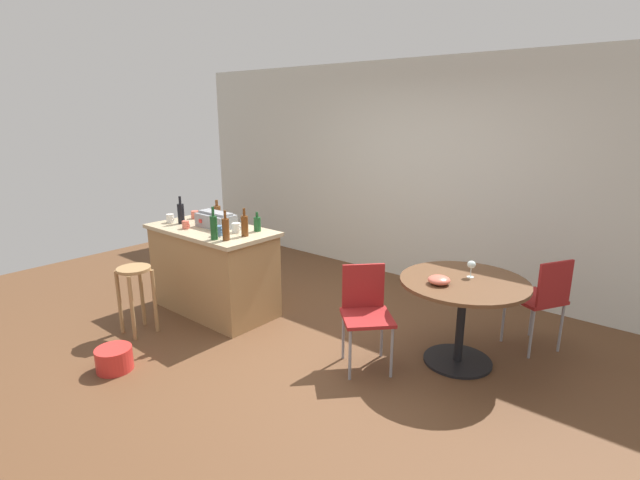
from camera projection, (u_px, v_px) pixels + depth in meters
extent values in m
plane|color=brown|center=(307.00, 347.00, 4.37)|extent=(8.80, 8.80, 0.00)
cube|color=beige|center=(434.00, 175.00, 5.71)|extent=(8.00, 0.10, 2.70)
cube|color=#A37A4C|center=(214.00, 272.00, 5.07)|extent=(1.36, 0.67, 0.87)
cube|color=tan|center=(211.00, 230.00, 4.95)|extent=(1.42, 0.73, 0.04)
cylinder|color=#A37A4C|center=(155.00, 301.00, 4.59)|extent=(0.04, 0.04, 0.63)
cylinder|color=#A37A4C|center=(142.00, 295.00, 4.74)|extent=(0.04, 0.04, 0.63)
cylinder|color=#A37A4C|center=(119.00, 302.00, 4.56)|extent=(0.04, 0.04, 0.63)
cylinder|color=#A37A4C|center=(132.00, 309.00, 4.42)|extent=(0.04, 0.04, 0.63)
cylinder|color=#A37A4C|center=(134.00, 269.00, 4.49)|extent=(0.31, 0.31, 0.03)
cylinder|color=black|center=(457.00, 361.00, 4.10)|extent=(0.58, 0.58, 0.02)
cylinder|color=black|center=(461.00, 324.00, 4.01)|extent=(0.07, 0.07, 0.72)
cylinder|color=brown|center=(464.00, 282.00, 3.91)|extent=(1.05, 1.05, 0.03)
cube|color=maroon|center=(535.00, 298.00, 4.25)|extent=(0.54, 0.54, 0.03)
cube|color=maroon|center=(555.00, 284.00, 4.03)|extent=(0.19, 0.33, 0.40)
cylinder|color=gray|center=(531.00, 334.00, 4.11)|extent=(0.02, 0.02, 0.46)
cylinder|color=gray|center=(561.00, 328.00, 4.22)|extent=(0.02, 0.02, 0.46)
cylinder|color=gray|center=(532.00, 313.00, 4.53)|extent=(0.02, 0.02, 0.46)
cylinder|color=gray|center=(503.00, 319.00, 4.41)|extent=(0.02, 0.02, 0.46)
cube|color=maroon|center=(367.00, 318.00, 3.90)|extent=(0.57, 0.57, 0.03)
cube|color=maroon|center=(363.00, 287.00, 4.03)|extent=(0.27, 0.28, 0.40)
cylinder|color=gray|center=(382.00, 333.00, 4.14)|extent=(0.02, 0.02, 0.44)
cylinder|color=gray|center=(343.00, 335.00, 4.10)|extent=(0.02, 0.02, 0.44)
cylinder|color=gray|center=(350.00, 355.00, 3.78)|extent=(0.02, 0.02, 0.44)
cylinder|color=gray|center=(392.00, 352.00, 3.81)|extent=(0.02, 0.02, 0.44)
cube|color=gray|center=(216.00, 221.00, 4.97)|extent=(0.43, 0.23, 0.14)
cube|color=gray|center=(216.00, 213.00, 4.95)|extent=(0.41, 0.14, 0.02)
cube|color=red|center=(200.00, 221.00, 4.95)|extent=(0.04, 0.01, 0.04)
cube|color=red|center=(213.00, 224.00, 4.81)|extent=(0.04, 0.01, 0.04)
cylinder|color=#603314|center=(226.00, 230.00, 4.46)|extent=(0.07, 0.07, 0.21)
cylinder|color=#603314|center=(225.00, 215.00, 4.42)|extent=(0.03, 0.03, 0.08)
cylinder|color=black|center=(181.00, 214.00, 5.12)|extent=(0.07, 0.07, 0.21)
cylinder|color=black|center=(180.00, 200.00, 5.09)|extent=(0.03, 0.03, 0.08)
cylinder|color=#194C23|center=(214.00, 228.00, 4.48)|extent=(0.07, 0.07, 0.23)
cylinder|color=#194C23|center=(213.00, 211.00, 4.44)|extent=(0.03, 0.03, 0.09)
cylinder|color=#603314|center=(217.00, 214.00, 5.24)|extent=(0.08, 0.08, 0.17)
cylinder|color=#603314|center=(217.00, 203.00, 5.20)|extent=(0.03, 0.03, 0.07)
cylinder|color=#603314|center=(245.00, 226.00, 4.61)|extent=(0.07, 0.07, 0.20)
cylinder|color=#603314|center=(244.00, 212.00, 4.57)|extent=(0.03, 0.03, 0.08)
cylinder|color=#194C23|center=(257.00, 224.00, 4.80)|extent=(0.07, 0.07, 0.14)
cylinder|color=#194C23|center=(257.00, 215.00, 4.78)|extent=(0.03, 0.03, 0.06)
cylinder|color=white|center=(170.00, 218.00, 5.18)|extent=(0.08, 0.08, 0.09)
torus|color=white|center=(173.00, 219.00, 5.15)|extent=(0.05, 0.01, 0.05)
cylinder|color=#4C7099|center=(218.00, 231.00, 4.63)|extent=(0.08, 0.08, 0.10)
torus|color=#4C7099|center=(222.00, 231.00, 4.60)|extent=(0.05, 0.01, 0.05)
cylinder|color=#DB6651|center=(195.00, 215.00, 5.39)|extent=(0.09, 0.09, 0.09)
torus|color=#DB6651|center=(198.00, 215.00, 5.35)|extent=(0.05, 0.01, 0.05)
cylinder|color=white|center=(236.00, 228.00, 4.76)|extent=(0.09, 0.09, 0.10)
torus|color=white|center=(240.00, 228.00, 4.73)|extent=(0.05, 0.01, 0.05)
cylinder|color=#DB6651|center=(186.00, 225.00, 4.92)|extent=(0.07, 0.07, 0.08)
torus|color=#DB6651|center=(188.00, 225.00, 4.89)|extent=(0.05, 0.01, 0.05)
cylinder|color=silver|center=(470.00, 277.00, 3.98)|extent=(0.06, 0.06, 0.00)
cylinder|color=silver|center=(471.00, 272.00, 3.97)|extent=(0.01, 0.01, 0.08)
ellipsoid|color=silver|center=(471.00, 264.00, 3.95)|extent=(0.07, 0.07, 0.06)
ellipsoid|color=#DB6651|center=(439.00, 280.00, 3.81)|extent=(0.18, 0.18, 0.07)
cylinder|color=red|center=(114.00, 359.00, 3.96)|extent=(0.30, 0.30, 0.19)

